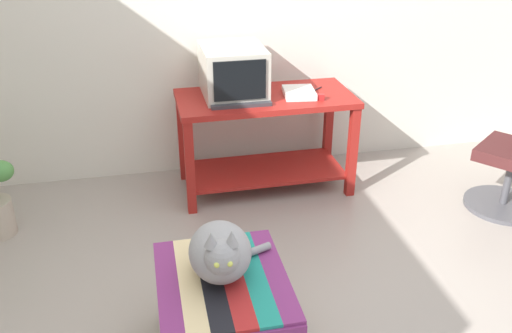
# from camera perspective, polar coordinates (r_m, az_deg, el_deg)

# --- Properties ---
(desk) EXTENTS (1.22, 0.60, 0.70)m
(desk) POSITION_cam_1_polar(r_m,az_deg,el_deg) (3.91, 0.94, 4.15)
(desk) COLOR maroon
(desk) RESTS_ON ground_plane
(tv_monitor) EXTENTS (0.42, 0.51, 0.33)m
(tv_monitor) POSITION_cam_1_polar(r_m,az_deg,el_deg) (3.81, -2.40, 9.78)
(tv_monitor) COLOR #BCB7A8
(tv_monitor) RESTS_ON desk
(keyboard) EXTENTS (0.40, 0.15, 0.02)m
(keyboard) POSITION_cam_1_polar(r_m,az_deg,el_deg) (3.66, -1.64, 6.60)
(keyboard) COLOR #333338
(keyboard) RESTS_ON desk
(book) EXTENTS (0.24, 0.28, 0.04)m
(book) POSITION_cam_1_polar(r_m,az_deg,el_deg) (3.84, 4.48, 7.62)
(book) COLOR white
(book) RESTS_ON desk
(ottoman_with_blanket) EXTENTS (0.57, 0.69, 0.44)m
(ottoman_with_blanket) POSITION_cam_1_polar(r_m,az_deg,el_deg) (2.62, -3.35, -15.25)
(ottoman_with_blanket) COLOR #7A664C
(ottoman_with_blanket) RESTS_ON ground_plane
(cat) EXTENTS (0.41, 0.40, 0.31)m
(cat) POSITION_cam_1_polar(r_m,az_deg,el_deg) (2.42, -3.67, -8.82)
(cat) COLOR gray
(cat) RESTS_ON ottoman_with_blanket
(stapler) EXTENTS (0.12, 0.07, 0.04)m
(stapler) POSITION_cam_1_polar(r_m,az_deg,el_deg) (3.77, 6.25, 7.17)
(stapler) COLOR #A31E1E
(stapler) RESTS_ON desk
(pen) EXTENTS (0.11, 0.10, 0.01)m
(pen) POSITION_cam_1_polar(r_m,az_deg,el_deg) (3.96, 6.24, 7.91)
(pen) COLOR black
(pen) RESTS_ON desk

